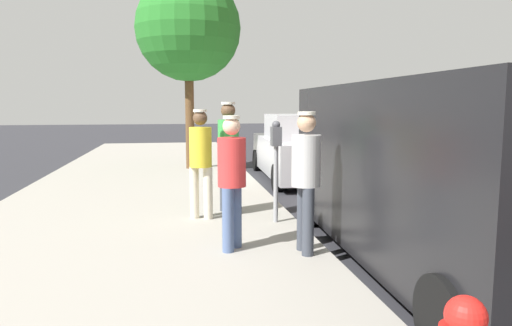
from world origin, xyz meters
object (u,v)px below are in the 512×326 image
(parking_meter_near, at_px, (276,154))
(pedestrian_in_red, at_px, (232,174))
(pedestrian_in_green, at_px, (228,149))
(parked_van, at_px, (432,169))
(street_tree, at_px, (188,29))
(pedestrian_in_yellow, at_px, (201,157))
(parked_sedan_behind, at_px, (300,150))
(pedestrian_in_gray, at_px, (306,173))

(parking_meter_near, relative_size, pedestrian_in_red, 0.93)
(pedestrian_in_green, height_order, parked_van, parked_van)
(street_tree, bearing_deg, pedestrian_in_red, 92.15)
(pedestrian_in_yellow, xyz_separation_m, parked_sedan_behind, (-2.73, -4.42, -0.36))
(pedestrian_in_yellow, xyz_separation_m, parked_van, (-2.59, 2.16, 0.04))
(pedestrian_in_red, relative_size, street_tree, 0.31)
(parking_meter_near, relative_size, street_tree, 0.29)
(pedestrian_in_yellow, height_order, parked_van, parked_van)
(pedestrian_in_red, bearing_deg, parked_van, 167.38)
(pedestrian_in_yellow, xyz_separation_m, pedestrian_in_red, (-0.29, 1.64, -0.04))
(pedestrian_in_green, distance_m, parked_van, 3.31)
(pedestrian_in_yellow, bearing_deg, pedestrian_in_red, 99.93)
(pedestrian_in_red, height_order, street_tree, street_tree)
(pedestrian_in_gray, height_order, pedestrian_in_green, pedestrian_in_green)
(parked_van, xyz_separation_m, street_tree, (2.58, -8.02, 2.75))
(pedestrian_in_red, distance_m, parked_sedan_behind, 6.54)
(pedestrian_in_gray, bearing_deg, pedestrian_in_yellow, -59.39)
(pedestrian_in_gray, bearing_deg, pedestrian_in_green, -73.84)
(parked_sedan_behind, bearing_deg, parking_meter_near, 71.18)
(parked_van, bearing_deg, street_tree, -72.15)
(parking_meter_near, bearing_deg, pedestrian_in_gray, 91.59)
(pedestrian_in_gray, distance_m, pedestrian_in_yellow, 2.22)
(parked_sedan_behind, distance_m, street_tree, 4.41)
(parking_meter_near, height_order, pedestrian_in_gray, pedestrian_in_gray)
(parking_meter_near, relative_size, parked_van, 0.29)
(pedestrian_in_gray, bearing_deg, street_tree, -81.76)
(parked_van, height_order, parked_sedan_behind, parked_van)
(parked_van, relative_size, street_tree, 1.01)
(pedestrian_in_yellow, relative_size, pedestrian_in_green, 0.94)
(pedestrian_in_gray, bearing_deg, parked_sedan_behind, -104.22)
(pedestrian_in_yellow, distance_m, street_tree, 6.49)
(pedestrian_in_gray, bearing_deg, pedestrian_in_red, -17.58)
(pedestrian_in_red, xyz_separation_m, parked_sedan_behind, (-2.45, -6.06, -0.33))
(parked_van, bearing_deg, parking_meter_near, -49.41)
(pedestrian_in_gray, relative_size, pedestrian_in_green, 0.93)
(pedestrian_in_yellow, height_order, street_tree, street_tree)
(pedestrian_in_gray, relative_size, parked_sedan_behind, 0.38)
(parked_van, bearing_deg, parked_sedan_behind, -91.26)
(pedestrian_in_red, bearing_deg, street_tree, -87.85)
(pedestrian_in_gray, relative_size, street_tree, 0.32)
(parking_meter_near, height_order, pedestrian_in_green, pedestrian_in_green)
(pedestrian_in_red, distance_m, pedestrian_in_green, 2.03)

